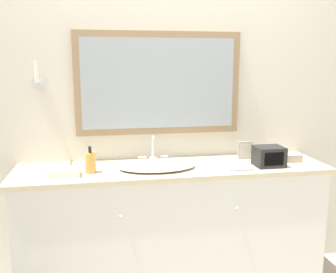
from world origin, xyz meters
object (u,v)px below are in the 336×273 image
(sink_basin, at_px, (157,165))
(picture_frame, at_px, (245,150))
(appliance_box, at_px, (269,156))
(soap_bottle, at_px, (90,162))

(sink_basin, relative_size, picture_frame, 3.94)
(appliance_box, xyz_separation_m, picture_frame, (-0.09, 0.20, -0.00))
(soap_bottle, distance_m, picture_frame, 1.07)
(soap_bottle, bearing_deg, picture_frame, 8.20)
(sink_basin, bearing_deg, soap_bottle, -175.20)
(sink_basin, height_order, soap_bottle, sink_basin)
(picture_frame, bearing_deg, sink_basin, -169.62)
(sink_basin, bearing_deg, appliance_box, -6.47)
(sink_basin, distance_m, soap_bottle, 0.42)
(sink_basin, relative_size, soap_bottle, 2.97)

